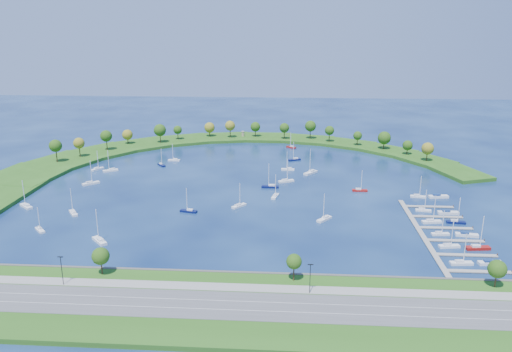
# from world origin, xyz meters

# --- Properties ---
(ground) EXTENTS (700.00, 700.00, 0.00)m
(ground) POSITION_xyz_m (0.00, 0.00, 0.00)
(ground) COLOR #071740
(ground) RESTS_ON ground
(south_shoreline) EXTENTS (420.00, 43.10, 11.60)m
(south_shoreline) POSITION_xyz_m (0.03, -122.88, 1.00)
(south_shoreline) COLOR #285316
(south_shoreline) RESTS_ON ground
(breakwater) EXTENTS (286.74, 247.64, 2.00)m
(breakwater) POSITION_xyz_m (-46.33, 48.72, 0.99)
(breakwater) COLOR #285316
(breakwater) RESTS_ON ground
(breakwater_trees) EXTENTS (236.46, 90.25, 14.15)m
(breakwater_trees) POSITION_xyz_m (-11.09, 86.64, 10.24)
(breakwater_trees) COLOR #382314
(breakwater_trees) RESTS_ON breakwater
(harbor_tower) EXTENTS (2.60, 2.60, 3.93)m
(harbor_tower) POSITION_xyz_m (-12.49, 116.73, 4.02)
(harbor_tower) COLOR gray
(harbor_tower) RESTS_ON breakwater
(dock_system) EXTENTS (24.28, 82.00, 1.60)m
(dock_system) POSITION_xyz_m (85.30, -61.00, 0.35)
(dock_system) COLOR gray
(dock_system) RESTS_ON ground
(moored_boat_0) EXTENTS (7.24, 6.29, 11.08)m
(moored_boat_0) POSITION_xyz_m (24.39, 89.37, 0.88)
(moored_boat_0) COLOR maroon
(moored_boat_0) RESTS_ON ground
(moored_boat_1) EXTENTS (9.14, 2.57, 13.43)m
(moored_boat_1) POSITION_xyz_m (13.14, -2.90, 0.95)
(moored_boat_1) COLOR #0A1142
(moored_boat_1) RESTS_ON ground
(moored_boat_2) EXTENTS (8.62, 7.77, 13.37)m
(moored_boat_2) POSITION_xyz_m (-101.30, -41.04, 0.95)
(moored_boat_2) COLOR white
(moored_boat_2) RESTS_ON ground
(moored_boat_3) EXTENTS (6.49, 6.72, 10.73)m
(moored_boat_3) POSITION_xyz_m (-81.15, -68.36, 0.87)
(moored_boat_3) COLOR white
(moored_boat_3) RESTS_ON ground
(moored_boat_4) EXTENTS (8.74, 6.55, 12.81)m
(moored_boat_4) POSITION_xyz_m (-82.62, 22.24, 0.93)
(moored_boat_4) COLOR white
(moored_boat_4) RESTS_ON ground
(moored_boat_5) EXTENTS (8.02, 2.69, 11.61)m
(moored_boat_5) POSITION_xyz_m (22.39, 31.72, 0.89)
(moored_boat_5) COLOR white
(moored_boat_5) RESTS_ON ground
(moored_boat_6) EXTENTS (7.86, 2.22, 11.54)m
(moored_boat_6) POSITION_xyz_m (59.93, -5.85, 0.89)
(moored_boat_6) COLOR maroon
(moored_boat_6) RESTS_ON ground
(moored_boat_7) EXTENTS (6.30, 7.15, 10.99)m
(moored_boat_7) POSITION_xyz_m (-55.60, 36.53, 0.88)
(moored_boat_7) COLOR #0A1142
(moored_boat_7) RESTS_ON ground
(moored_boat_8) EXTENTS (7.60, 2.53, 11.01)m
(moored_boat_8) POSITION_xyz_m (-50.37, 48.46, 0.88)
(moored_boat_8) COLOR white
(moored_boat_8) RESTS_ON ground
(moored_boat_9) EXTENTS (6.87, 7.60, 11.80)m
(moored_boat_9) POSITION_xyz_m (-0.59, -33.58, 0.90)
(moored_boat_9) COLOR white
(moored_boat_9) RESTS_ON ground
(moored_boat_10) EXTENTS (8.53, 7.94, 13.40)m
(moored_boat_10) POSITION_xyz_m (-84.62, -3.58, 0.95)
(moored_boat_10) COLOR white
(moored_boat_10) RESTS_ON ground
(moored_boat_11) EXTENTS (8.24, 8.60, 13.68)m
(moored_boat_11) POSITION_xyz_m (-51.94, -77.82, 0.96)
(moored_boat_11) COLOR white
(moored_boat_11) RESTS_ON ground
(moored_boat_12) EXTENTS (8.26, 3.82, 11.72)m
(moored_boat_12) POSITION_xyz_m (-23.09, -42.12, 0.90)
(moored_boat_12) COLOR #0A1142
(moored_boat_12) RESTS_ON ground
(moored_boat_13) EXTENTS (8.51, 5.87, 12.28)m
(moored_boat_13) POSITION_xyz_m (26.36, 54.66, 0.91)
(moored_boat_13) COLOR #0A1142
(moored_boat_13) RESTS_ON ground
(moored_boat_14) EXTENTS (6.19, 7.97, 11.78)m
(moored_boat_14) POSITION_xyz_m (-91.59, 24.94, 0.90)
(moored_boat_14) COLOR white
(moored_boat_14) RESTS_ON ground
(moored_boat_15) EXTENTS (9.04, 6.02, 12.98)m
(moored_boat_15) POSITION_xyz_m (21.44, 7.71, 0.94)
(moored_boat_15) COLOR white
(moored_boat_15) RESTS_ON ground
(moored_boat_16) EXTENTS (6.63, 8.11, 12.15)m
(moored_boat_16) POSITION_xyz_m (-75.33, -48.19, 0.91)
(moored_boat_16) COLOR white
(moored_boat_16) RESTS_ON ground
(moored_boat_17) EXTENTS (8.58, 9.76, 14.99)m
(moored_boat_17) POSITION_xyz_m (35.65, 25.11, 1.00)
(moored_boat_17) COLOR white
(moored_boat_17) RESTS_ON ground
(moored_boat_18) EXTENTS (7.32, 8.16, 12.63)m
(moored_boat_18) POSITION_xyz_m (38.98, -48.01, 0.92)
(moored_boat_18) COLOR white
(moored_boat_18) RESTS_ON ground
(moored_boat_19) EXTENTS (3.96, 8.33, 11.81)m
(moored_boat_19) POSITION_xyz_m (16.22, -18.31, 0.90)
(moored_boat_19) COLOR white
(moored_boat_19) RESTS_ON ground
(docked_boat_0) EXTENTS (8.31, 2.98, 11.96)m
(docked_boat_0) POSITION_xyz_m (85.52, -88.13, 0.90)
(docked_boat_0) COLOR white
(docked_boat_0) RESTS_ON ground
(docked_boat_1) EXTENTS (9.03, 3.46, 1.80)m
(docked_boat_1) POSITION_xyz_m (95.97, -87.26, 0.66)
(docked_boat_1) COLOR white
(docked_boat_1) RESTS_ON ground
(docked_boat_2) EXTENTS (8.35, 3.34, 11.94)m
(docked_boat_2) POSITION_xyz_m (85.52, -73.56, 0.90)
(docked_boat_2) COLOR white
(docked_boat_2) RESTS_ON ground
(docked_boat_3) EXTENTS (9.60, 3.68, 13.75)m
(docked_boat_3) POSITION_xyz_m (96.00, -74.61, 0.96)
(docked_boat_3) COLOR maroon
(docked_boat_3) RESTS_ON ground
(docked_boat_4) EXTENTS (7.49, 2.82, 10.75)m
(docked_boat_4) POSITION_xyz_m (85.54, -61.47, 0.87)
(docked_boat_4) COLOR white
(docked_boat_4) RESTS_ON ground
(docked_boat_5) EXTENTS (9.30, 3.80, 1.84)m
(docked_boat_5) POSITION_xyz_m (95.97, -61.85, 0.68)
(docked_boat_5) COLOR white
(docked_boat_5) RESTS_ON ground
(docked_boat_6) EXTENTS (8.79, 3.73, 12.52)m
(docked_boat_6) POSITION_xyz_m (85.51, -48.07, 0.92)
(docked_boat_6) COLOR white
(docked_boat_6) RESTS_ON ground
(docked_boat_7) EXTENTS (8.26, 3.08, 11.86)m
(docked_boat_7) POSITION_xyz_m (96.02, -47.81, 0.90)
(docked_boat_7) COLOR #0A1142
(docked_boat_7) RESTS_ON ground
(docked_boat_8) EXTENTS (7.33, 2.98, 10.47)m
(docked_boat_8) POSITION_xyz_m (85.54, -33.68, 0.87)
(docked_boat_8) COLOR white
(docked_boat_8) RESTS_ON ground
(docked_boat_9) EXTENTS (9.48, 2.80, 1.93)m
(docked_boat_9) POSITION_xyz_m (95.96, -36.35, 0.71)
(docked_boat_9) COLOR white
(docked_boat_9) RESTS_ON ground
(docked_boat_10) EXTENTS (7.87, 3.29, 11.22)m
(docked_boat_10) POSITION_xyz_m (87.93, -13.85, 0.88)
(docked_boat_10) COLOR white
(docked_boat_10) RESTS_ON ground
(docked_boat_11) EXTENTS (10.19, 4.14, 2.02)m
(docked_boat_11) POSITION_xyz_m (97.86, -13.58, 0.74)
(docked_boat_11) COLOR white
(docked_boat_11) RESTS_ON ground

